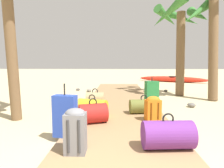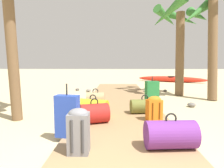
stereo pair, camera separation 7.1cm
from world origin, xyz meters
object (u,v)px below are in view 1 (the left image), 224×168
at_px(backpack_grey, 75,130).
at_px(kayak, 173,79).
at_px(backpack_orange, 153,108).
at_px(duffel_bag_tan, 95,98).
at_px(suitcase_green, 152,93).
at_px(palm_tree_near_right, 182,25).
at_px(duffel_bag_purple, 168,135).
at_px(duffel_bag_red, 93,113).
at_px(duffel_bag_olive, 144,106).
at_px(duffel_bag_yellow, 92,107).
at_px(suitcase_blue, 65,116).

relative_size(backpack_grey, kayak, 0.15).
relative_size(backpack_orange, duffel_bag_tan, 1.00).
bearing_deg(suitcase_green, palm_tree_near_right, 55.65).
distance_m(duffel_bag_purple, suitcase_green, 3.00).
distance_m(duffel_bag_purple, palm_tree_near_right, 5.85).
relative_size(duffel_bag_red, backpack_orange, 1.26).
bearing_deg(kayak, backpack_grey, -111.39).
bearing_deg(duffel_bag_olive, duffel_bag_red, -144.43).
relative_size(backpack_orange, suitcase_green, 0.63).
height_order(duffel_bag_purple, palm_tree_near_right, palm_tree_near_right).
bearing_deg(duffel_bag_red, suitcase_green, 51.35).
height_order(duffel_bag_red, duffel_bag_yellow, duffel_bag_red).
relative_size(backpack_orange, palm_tree_near_right, 0.14).
bearing_deg(backpack_orange, suitcase_green, 81.48).
bearing_deg(duffel_bag_yellow, duffel_bag_tan, 92.75).
xyz_separation_m(backpack_grey, suitcase_green, (1.53, 3.16, 0.01)).
distance_m(duffel_bag_red, suitcase_blue, 0.85).
bearing_deg(suitcase_blue, kayak, 66.04).
bearing_deg(kayak, duffel_bag_olive, -109.27).
bearing_deg(duffel_bag_tan, suitcase_green, 4.68).
bearing_deg(backpack_grey, duffel_bag_olive, 61.04).
distance_m(duffel_bag_purple, duffel_bag_yellow, 2.17).
bearing_deg(backpack_orange, suitcase_blue, -148.59).
bearing_deg(suitcase_blue, duffel_bag_red, 64.59).
relative_size(backpack_grey, duffel_bag_yellow, 0.82).
bearing_deg(duffel_bag_tan, backpack_grey, -88.60).
xyz_separation_m(duffel_bag_olive, duffel_bag_tan, (-1.25, 0.90, 0.01)).
bearing_deg(duffel_bag_tan, duffel_bag_purple, -65.05).
xyz_separation_m(backpack_orange, palm_tree_near_right, (1.67, 3.70, 2.29)).
bearing_deg(kayak, suitcase_blue, -113.96).
relative_size(suitcase_blue, duffel_bag_tan, 1.72).
xyz_separation_m(duffel_bag_purple, duffel_bag_tan, (-1.33, 2.86, -0.02)).
bearing_deg(kayak, suitcase_green, -109.34).
bearing_deg(backpack_grey, suitcase_green, 64.17).
bearing_deg(suitcase_blue, duffel_bag_tan, 85.04).
xyz_separation_m(duffel_bag_red, palm_tree_near_right, (2.88, 3.91, 2.36)).
xyz_separation_m(duffel_bag_purple, backpack_orange, (0.03, 1.37, 0.07)).
height_order(duffel_bag_purple, backpack_grey, backpack_grey).
xyz_separation_m(duffel_bag_yellow, suitcase_green, (1.55, 1.23, 0.15)).
height_order(duffel_bag_yellow, palm_tree_near_right, palm_tree_near_right).
height_order(duffel_bag_purple, suitcase_green, suitcase_green).
relative_size(duffel_bag_purple, suitcase_green, 0.91).
xyz_separation_m(backpack_orange, duffel_bag_yellow, (-1.31, 0.39, -0.08)).
xyz_separation_m(suitcase_blue, backpack_orange, (1.57, 0.96, -0.08)).
xyz_separation_m(backpack_grey, duffel_bag_tan, (-0.07, 3.03, -0.14)).
xyz_separation_m(duffel_bag_red, duffel_bag_tan, (-0.15, 1.69, -0.02)).
bearing_deg(kayak, duffel_bag_purple, -105.36).
bearing_deg(duffel_bag_tan, duffel_bag_olive, -35.79).
bearing_deg(backpack_orange, duffel_bag_yellow, 163.51).
bearing_deg(duffel_bag_yellow, palm_tree_near_right, 48.07).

